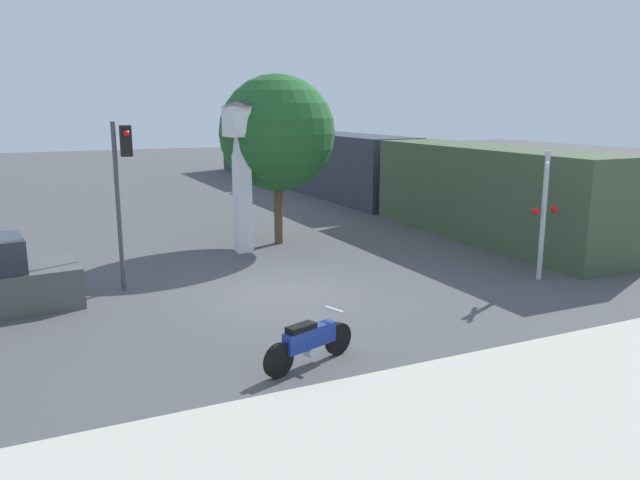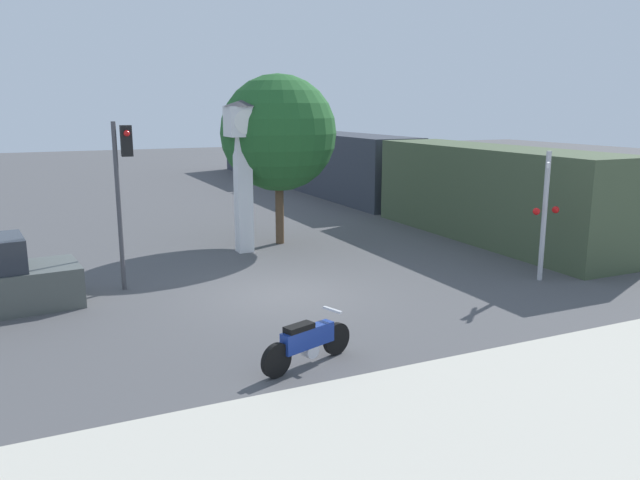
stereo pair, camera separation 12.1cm
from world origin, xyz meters
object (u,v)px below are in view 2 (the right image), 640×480
(freight_train, at_px, (345,166))
(clock_tower, at_px, (242,153))
(railroad_crossing_signal, at_px, (545,211))
(motorcycle, at_px, (307,342))
(traffic_light, at_px, (122,176))
(street_tree, at_px, (279,133))

(freight_train, bearing_deg, clock_tower, -131.40)
(clock_tower, distance_m, railroad_crossing_signal, 9.60)
(railroad_crossing_signal, bearing_deg, freight_train, 81.75)
(motorcycle, relative_size, traffic_light, 0.47)
(railroad_crossing_signal, height_order, street_tree, street_tree)
(freight_train, relative_size, railroad_crossing_signal, 9.74)
(traffic_light, xyz_separation_m, railroad_crossing_signal, (10.74, -3.99, -1.06))
(traffic_light, bearing_deg, motorcycle, -70.85)
(motorcycle, relative_size, street_tree, 0.36)
(street_tree, bearing_deg, freight_train, 51.86)
(motorcycle, distance_m, railroad_crossing_signal, 8.97)
(motorcycle, bearing_deg, traffic_light, 89.80)
(clock_tower, height_order, freight_train, clock_tower)
(motorcycle, xyz_separation_m, railroad_crossing_signal, (8.41, 2.72, 1.53))
(clock_tower, distance_m, freight_train, 13.72)
(motorcycle, distance_m, clock_tower, 10.22)
(motorcycle, bearing_deg, freight_train, 41.89)
(clock_tower, height_order, street_tree, street_tree)
(traffic_light, bearing_deg, street_tree, 32.40)
(railroad_crossing_signal, bearing_deg, clock_tower, 133.34)
(street_tree, bearing_deg, railroad_crossing_signal, -57.05)
(motorcycle, xyz_separation_m, clock_tower, (1.88, 9.64, 2.85))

